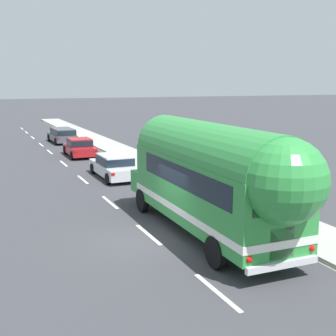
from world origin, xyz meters
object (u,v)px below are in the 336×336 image
(car_lead, at_px, (114,165))
(car_third, at_px, (62,134))
(painted_bus, at_px, (214,176))
(car_second, at_px, (80,147))

(car_lead, relative_size, car_third, 1.02)
(painted_bus, height_order, car_lead, painted_bus)
(car_third, bearing_deg, car_second, -92.06)
(car_lead, relative_size, car_second, 1.10)
(car_third, bearing_deg, painted_bus, -90.15)
(car_third, bearing_deg, car_lead, -90.65)
(car_second, bearing_deg, car_third, 87.94)
(car_lead, height_order, car_second, same)
(painted_bus, xyz_separation_m, car_second, (-0.22, 20.11, -1.58))
(car_lead, bearing_deg, car_third, 89.35)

